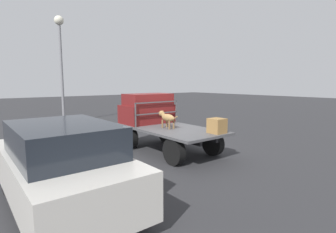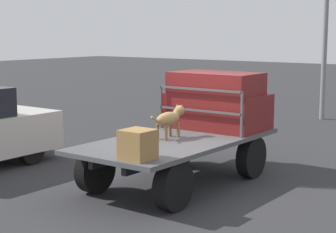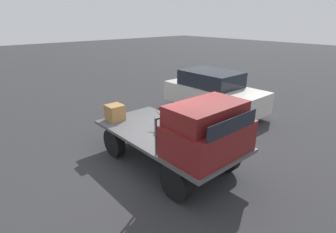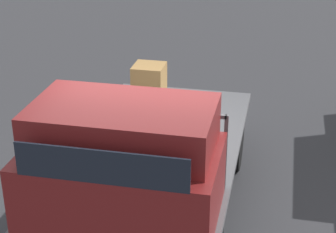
% 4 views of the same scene
% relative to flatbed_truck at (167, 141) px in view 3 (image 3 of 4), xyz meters
% --- Properties ---
extents(ground_plane, '(80.00, 80.00, 0.00)m').
position_rel_flatbed_truck_xyz_m(ground_plane, '(0.00, 0.00, -0.63)').
color(ground_plane, '#2D2D30').
extents(flatbed_truck, '(4.15, 2.03, 0.87)m').
position_rel_flatbed_truck_xyz_m(flatbed_truck, '(0.00, 0.00, 0.00)').
color(flatbed_truck, black).
rests_on(flatbed_truck, ground).
extents(truck_cab, '(1.23, 1.91, 1.14)m').
position_rel_flatbed_truck_xyz_m(truck_cab, '(1.39, 0.00, 0.78)').
color(truck_cab, maroon).
rests_on(truck_cab, flatbed_truck).
extents(truck_headboard, '(0.04, 1.91, 0.87)m').
position_rel_flatbed_truck_xyz_m(truck_headboard, '(0.73, 0.00, 0.81)').
color(truck_headboard, '#4C4C4F').
rests_on(truck_headboard, flatbed_truck).
extents(dog, '(1.00, 0.26, 0.61)m').
position_rel_flatbed_truck_xyz_m(dog, '(-0.03, 0.14, 0.61)').
color(dog, brown).
rests_on(dog, flatbed_truck).
extents(cargo_crate, '(0.46, 0.46, 0.46)m').
position_rel_flatbed_truck_xyz_m(cargo_crate, '(-1.74, -0.51, 0.47)').
color(cargo_crate, olive).
rests_on(cargo_crate, flatbed_truck).
extents(parked_sedan, '(4.25, 1.84, 1.69)m').
position_rel_flatbed_truck_xyz_m(parked_sedan, '(-1.92, 4.24, 0.21)').
color(parked_sedan, black).
rests_on(parked_sedan, ground).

